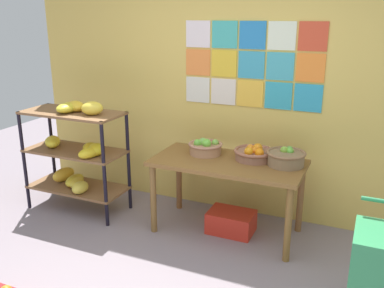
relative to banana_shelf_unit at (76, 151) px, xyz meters
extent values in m
cube|color=#DCBA55|center=(1.46, 0.71, 0.76)|extent=(4.60, 0.06, 2.85)
cube|color=white|center=(1.11, 0.67, 1.18)|extent=(0.26, 0.01, 0.26)
cube|color=#3CAEA7|center=(1.39, 0.67, 1.18)|extent=(0.26, 0.01, 0.26)
cube|color=#257CBF|center=(1.67, 0.67, 1.18)|extent=(0.26, 0.01, 0.26)
cube|color=silver|center=(1.95, 0.67, 1.18)|extent=(0.26, 0.01, 0.26)
cube|color=#D54528|center=(2.24, 0.67, 1.18)|extent=(0.26, 0.01, 0.26)
cube|color=orange|center=(1.11, 0.67, 0.90)|extent=(0.26, 0.01, 0.26)
cube|color=gold|center=(1.39, 0.67, 0.90)|extent=(0.26, 0.01, 0.26)
cube|color=teal|center=(1.67, 0.67, 0.90)|extent=(0.26, 0.01, 0.26)
cube|color=#3FA6B6|center=(1.95, 0.67, 0.90)|extent=(0.26, 0.01, 0.26)
cube|color=orange|center=(2.24, 0.67, 0.90)|extent=(0.26, 0.01, 0.26)
cube|color=silver|center=(1.11, 0.67, 0.62)|extent=(0.26, 0.01, 0.26)
cube|color=silver|center=(1.39, 0.67, 0.62)|extent=(0.26, 0.01, 0.26)
cube|color=yellow|center=(1.67, 0.67, 0.62)|extent=(0.26, 0.01, 0.26)
cube|color=#2E9FB7|center=(1.95, 0.67, 0.62)|extent=(0.26, 0.01, 0.26)
cube|color=#2C9ABC|center=(2.24, 0.67, 0.62)|extent=(0.26, 0.01, 0.26)
cylinder|color=black|center=(-0.54, -0.20, -0.13)|extent=(0.04, 0.04, 1.08)
cylinder|color=black|center=(0.49, -0.20, -0.13)|extent=(0.04, 0.04, 1.08)
cylinder|color=black|center=(-0.54, 0.24, -0.13)|extent=(0.04, 0.04, 1.08)
cylinder|color=black|center=(0.49, 0.24, -0.13)|extent=(0.04, 0.04, 1.08)
cube|color=brown|center=(-0.02, 0.02, -0.42)|extent=(1.06, 0.48, 0.02)
ellipsoid|color=yellow|center=(-0.26, 0.07, -0.33)|extent=(0.18, 0.30, 0.15)
ellipsoid|color=yellow|center=(-0.04, 0.00, -0.35)|extent=(0.31, 0.33, 0.11)
ellipsoid|color=yellow|center=(-0.06, 0.01, -0.35)|extent=(0.17, 0.28, 0.12)
ellipsoid|color=gold|center=(0.12, -0.13, -0.35)|extent=(0.15, 0.21, 0.13)
cube|color=brown|center=(-0.02, 0.02, -0.01)|extent=(1.06, 0.48, 0.02)
ellipsoid|color=yellow|center=(0.29, -0.05, 0.06)|extent=(0.23, 0.25, 0.12)
ellipsoid|color=yellow|center=(0.28, -0.13, 0.06)|extent=(0.21, 0.29, 0.11)
ellipsoid|color=gold|center=(0.19, 0.01, 0.05)|extent=(0.26, 0.25, 0.10)
ellipsoid|color=yellow|center=(-0.31, 0.00, 0.06)|extent=(0.29, 0.31, 0.12)
cube|color=brown|center=(-0.02, 0.02, 0.40)|extent=(1.06, 0.48, 0.02)
ellipsoid|color=gold|center=(-0.04, -0.03, 0.46)|extent=(0.19, 0.30, 0.10)
ellipsoid|color=yellow|center=(0.26, -0.02, 0.48)|extent=(0.26, 0.24, 0.14)
ellipsoid|color=yellow|center=(0.00, 0.05, 0.47)|extent=(0.29, 0.26, 0.11)
cube|color=brown|center=(1.63, 0.17, 0.04)|extent=(1.41, 0.70, 0.04)
cylinder|color=brown|center=(0.98, -0.12, -0.32)|extent=(0.06, 0.06, 0.69)
cylinder|color=brown|center=(2.27, -0.12, -0.32)|extent=(0.06, 0.06, 0.69)
cylinder|color=brown|center=(0.98, 0.46, -0.32)|extent=(0.06, 0.06, 0.69)
cylinder|color=brown|center=(2.27, 0.46, -0.32)|extent=(0.06, 0.06, 0.69)
cylinder|color=#91624B|center=(1.83, 0.31, 0.10)|extent=(0.35, 0.35, 0.08)
torus|color=#975E46|center=(1.83, 0.31, 0.15)|extent=(0.38, 0.38, 0.03)
sphere|color=orange|center=(1.81, 0.21, 0.17)|extent=(0.08, 0.08, 0.08)
sphere|color=orange|center=(1.79, 0.33, 0.16)|extent=(0.07, 0.07, 0.07)
sphere|color=orange|center=(1.86, 0.34, 0.17)|extent=(0.09, 0.09, 0.09)
sphere|color=orange|center=(1.91, 0.23, 0.16)|extent=(0.08, 0.08, 0.08)
sphere|color=orange|center=(1.85, 0.28, 0.15)|extent=(0.07, 0.07, 0.07)
cylinder|color=#AF7D58|center=(1.35, 0.28, 0.11)|extent=(0.31, 0.31, 0.10)
torus|color=#B0785E|center=(1.35, 0.28, 0.16)|extent=(0.33, 0.33, 0.02)
sphere|color=#6EC33D|center=(1.38, 0.24, 0.18)|extent=(0.09, 0.09, 0.09)
sphere|color=#68B23A|center=(1.29, 0.24, 0.17)|extent=(0.08, 0.08, 0.08)
sphere|color=#74B54C|center=(1.33, 0.28, 0.18)|extent=(0.09, 0.09, 0.09)
sphere|color=#74BD46|center=(1.35, 0.29, 0.17)|extent=(0.08, 0.08, 0.08)
sphere|color=#7BB344|center=(1.44, 0.32, 0.17)|extent=(0.07, 0.07, 0.07)
cylinder|color=olive|center=(2.14, 0.27, 0.12)|extent=(0.33, 0.33, 0.12)
torus|color=#886343|center=(2.14, 0.27, 0.18)|extent=(0.36, 0.36, 0.03)
sphere|color=#69AF41|center=(2.16, 0.33, 0.19)|extent=(0.06, 0.06, 0.06)
sphere|color=#7CAF35|center=(2.12, 0.31, 0.19)|extent=(0.07, 0.07, 0.07)
sphere|color=#69BE3F|center=(2.17, 0.31, 0.19)|extent=(0.06, 0.06, 0.06)
cube|color=red|center=(1.67, 0.18, -0.56)|extent=(0.44, 0.31, 0.21)
camera|label=1|loc=(2.83, -3.40, 1.39)|focal=39.79mm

